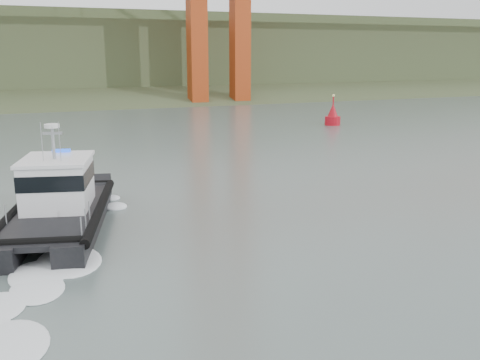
% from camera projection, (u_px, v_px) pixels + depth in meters
% --- Properties ---
extents(ground, '(400.00, 400.00, 0.00)m').
position_uv_depth(ground, '(338.00, 290.00, 20.63)').
color(ground, '#4B5956').
rests_on(ground, ground).
extents(headlands, '(500.00, 105.36, 27.12)m').
position_uv_depth(headlands, '(67.00, 61.00, 132.29)').
color(headlands, '#3D4E2D').
rests_on(headlands, ground).
extents(patrol_boat, '(6.94, 12.34, 5.66)m').
position_uv_depth(patrol_boat, '(58.00, 202.00, 27.59)').
color(patrol_boat, black).
rests_on(patrol_boat, ground).
extents(nav_buoy, '(1.97, 1.97, 4.10)m').
position_uv_depth(nav_buoy, '(333.00, 116.00, 67.67)').
color(nav_buoy, '#B00C18').
rests_on(nav_buoy, ground).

